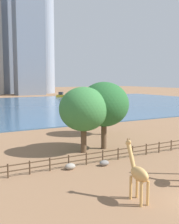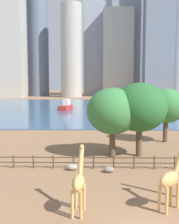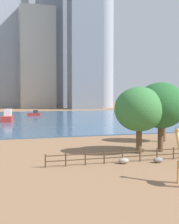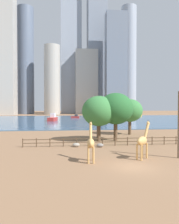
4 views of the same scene
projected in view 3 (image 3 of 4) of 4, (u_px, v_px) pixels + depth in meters
The scene contains 16 objects.
ground_plane at pixel (46, 118), 101.12m from camera, with size 400.00×400.00×0.00m, color #8C6647.
harbor_water at pixel (48, 119), 98.26m from camera, with size 180.00×86.00×0.20m, color #3D6084.
boulder_near_fence at pixel (124, 161), 34.45m from camera, with size 1.07×0.80×0.60m, color gray.
boulder_by_pole at pixel (158, 160), 34.96m from camera, with size 1.03×0.75×0.56m, color gray.
enclosure_fence at pixel (166, 153), 36.50m from camera, with size 26.12×0.14×1.30m.
tree_left_large at pixel (164, 107), 50.53m from camera, with size 5.42×5.42×7.62m.
tree_center_broad at pixel (161, 106), 41.57m from camera, with size 6.20×6.20×8.45m.
tree_right_tall at pixel (139, 109), 40.30m from camera, with size 5.86×5.86×7.89m.
boat_ferry at pixel (8, 117), 86.71m from camera, with size 3.88×7.50×3.14m.
boat_sailboat at pixel (34, 114), 110.67m from camera, with size 4.39×2.36×1.83m.
boat_tug at pixel (121, 109), 142.35m from camera, with size 5.48×5.37×2.48m.
skyline_block_central at pixel (102, 26), 184.84m from camera, with size 12.38×12.38×88.19m, color #939EAD.
skyline_block_left at pixel (52, 8), 183.33m from camera, with size 15.76×15.39×107.22m, color gray.
skyline_tower_short at pixel (85, 31), 166.39m from camera, with size 15.63×9.07×76.23m, color slate.
skyline_block_wide at pixel (11, 13), 179.70m from camera, with size 17.24×9.55×99.39m, color #939EAD.
skyline_tower_far at pixel (37, 58), 176.88m from camera, with size 17.94×11.72×51.93m, color #B7B2A8.
Camera 3 is at (-19.02, -19.93, 6.93)m, focal length 55.00 mm.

